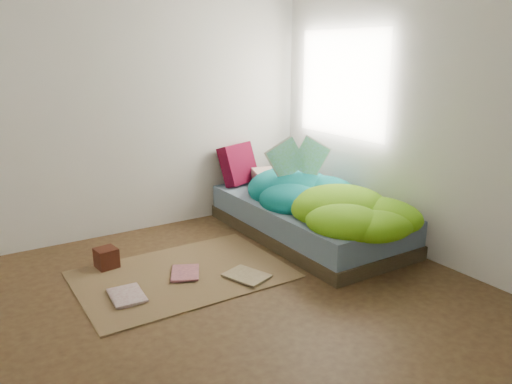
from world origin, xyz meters
TOP-DOWN VIEW (x-y plane):
  - ground at (0.00, 0.00)m, footprint 3.50×3.50m
  - room_walls at (0.01, 0.01)m, footprint 3.54×3.54m
  - bed at (1.22, 0.72)m, footprint 1.00×2.00m
  - duvet at (1.22, 0.50)m, footprint 0.96×1.84m
  - rug at (-0.15, 0.55)m, footprint 1.60×1.10m
  - pillow_floral at (1.39, 1.33)m, footprint 0.68×0.50m
  - pillow_magenta at (1.00, 1.63)m, footprint 0.44×0.27m
  - open_book at (1.20, 0.85)m, footprint 0.52×0.25m
  - wooden_box at (-0.61, 1.00)m, footprint 0.18×0.18m
  - floor_book_a at (-0.76, 0.42)m, footprint 0.25×0.33m
  - floor_book_b at (-0.24, 0.57)m, footprint 0.32×0.35m
  - floor_book_c at (0.13, 0.18)m, footprint 0.34×0.39m

SIDE VIEW (x-z plane):
  - ground at x=0.00m, z-range 0.00..0.00m
  - rug at x=-0.15m, z-range 0.00..0.01m
  - floor_book_a at x=-0.76m, z-range 0.01..0.04m
  - floor_book_c at x=0.13m, z-range 0.01..0.04m
  - floor_book_b at x=-0.24m, z-range 0.01..0.04m
  - wooden_box at x=-0.61m, z-range 0.01..0.17m
  - bed at x=1.22m, z-range 0.00..0.34m
  - pillow_floral at x=1.39m, z-range 0.34..0.48m
  - duvet at x=1.22m, z-range 0.34..0.68m
  - pillow_magenta at x=1.00m, z-range 0.34..0.76m
  - open_book at x=1.20m, z-range 0.68..0.99m
  - room_walls at x=0.01m, z-range 0.32..2.94m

